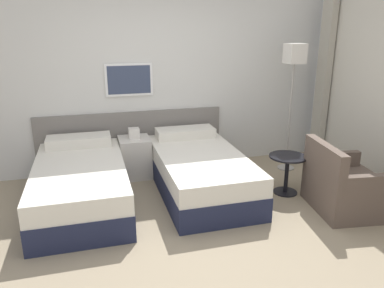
{
  "coord_description": "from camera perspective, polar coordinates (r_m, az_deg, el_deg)",
  "views": [
    {
      "loc": [
        -1.06,
        -3.21,
        2.02
      ],
      "look_at": [
        0.09,
        0.9,
        0.65
      ],
      "focal_mm": 35.0,
      "sensor_mm": 36.0,
      "label": 1
    }
  ],
  "objects": [
    {
      "name": "side_table",
      "position": [
        4.77,
        14.3,
        -3.4
      ],
      "size": [
        0.46,
        0.46,
        0.49
      ],
      "color": "black",
      "rests_on": "ground_plane"
    },
    {
      "name": "bed_near_door",
      "position": [
        4.54,
        -16.6,
        -5.8
      ],
      "size": [
        1.02,
        1.94,
        0.63
      ],
      "color": "#1E233D",
      "rests_on": "ground_plane"
    },
    {
      "name": "wall_headboard",
      "position": [
        5.36,
        -4.41,
        9.99
      ],
      "size": [
        10.0,
        0.1,
        2.7
      ],
      "color": "silver",
      "rests_on": "ground_plane"
    },
    {
      "name": "nightstand",
      "position": [
        5.21,
        -8.66,
        -1.91
      ],
      "size": [
        0.42,
        0.43,
        0.69
      ],
      "color": "beige",
      "rests_on": "ground_plane"
    },
    {
      "name": "ground_plane",
      "position": [
        3.94,
        2.35,
        -13.1
      ],
      "size": [
        16.0,
        16.0,
        0.0
      ],
      "primitive_type": "plane",
      "color": "gray"
    },
    {
      "name": "floor_lamp",
      "position": [
        5.35,
        15.28,
        11.61
      ],
      "size": [
        0.24,
        0.24,
        1.78
      ],
      "color": "#9E9993",
      "rests_on": "ground_plane"
    },
    {
      "name": "bed_near_window",
      "position": [
        4.71,
        1.17,
        -4.16
      ],
      "size": [
        1.02,
        1.94,
        0.63
      ],
      "color": "#1E233D",
      "rests_on": "ground_plane"
    },
    {
      "name": "armchair",
      "position": [
        4.59,
        22.27,
        -6.26
      ],
      "size": [
        0.84,
        0.91,
        0.79
      ],
      "rotation": [
        0.0,
        0.0,
        1.44
      ],
      "color": "brown",
      "rests_on": "ground_plane"
    }
  ]
}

